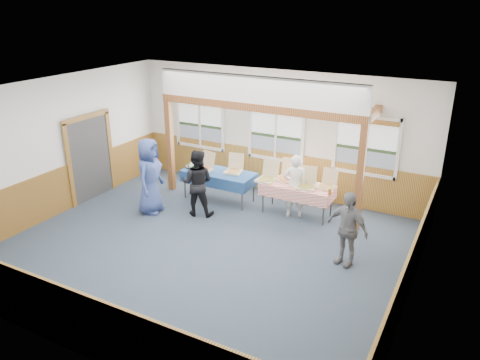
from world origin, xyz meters
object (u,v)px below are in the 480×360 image
object	(u,v)px
table_left	(219,174)
woman_white	(295,186)
woman_black	(197,183)
man_blue	(149,176)
table_right	(297,187)
person_grey	(347,229)

from	to	relation	value
table_left	woman_white	size ratio (longest dim) A/B	1.31
woman_black	man_blue	xyz separation A→B (m)	(-1.07, -0.41, 0.12)
table_right	man_blue	size ratio (longest dim) A/B	1.00
woman_white	person_grey	bearing A→B (deg)	114.10
woman_black	person_grey	size ratio (longest dim) A/B	1.07
man_blue	person_grey	size ratio (longest dim) A/B	1.22
table_left	woman_white	world-z (taller)	woman_white
woman_black	man_blue	world-z (taller)	man_blue
woman_white	woman_black	distance (m)	2.27
woman_white	man_blue	distance (m)	3.41
man_blue	table_left	bearing A→B (deg)	-50.91
man_blue	woman_black	bearing A→B (deg)	-82.14
table_left	man_blue	world-z (taller)	man_blue
woman_white	table_left	bearing A→B (deg)	-23.97
woman_black	man_blue	bearing A→B (deg)	2.88
woman_black	man_blue	size ratio (longest dim) A/B	0.87
table_left	person_grey	distance (m)	4.00
table_left	woman_black	distance (m)	0.98
woman_black	table_left	bearing A→B (deg)	-108.36
table_left	woman_white	distance (m)	2.04
table_right	woman_black	bearing A→B (deg)	-131.52
woman_white	woman_black	bearing A→B (deg)	1.36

